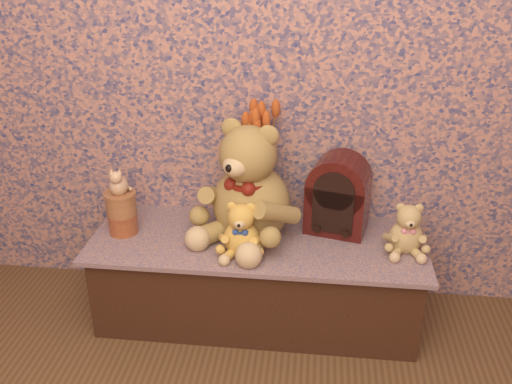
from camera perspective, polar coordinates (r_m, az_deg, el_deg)
display_shelf at (r=2.45m, az=0.13°, el=-8.70°), size 1.39×0.53×0.39m
teddy_large at (r=2.27m, az=-0.46°, el=1.72°), size 0.60×0.64×0.54m
teddy_medium at (r=2.20m, az=-1.46°, el=-3.44°), size 0.19×0.23×0.24m
teddy_small at (r=2.30m, az=15.12°, el=-3.27°), size 0.18×0.22×0.23m
cathedral_radio at (r=2.37m, az=8.35°, el=-0.14°), size 0.28×0.23×0.34m
ceramic_vase at (r=2.46m, az=0.42°, el=-0.96°), size 0.12×0.12×0.18m
dried_stalks at (r=2.34m, az=0.44°, el=5.94°), size 0.31×0.31×0.45m
biscuit_tin_lower at (r=2.44m, az=-13.34°, el=-3.10°), size 0.13×0.13×0.09m
biscuit_tin_upper at (r=2.40m, az=-13.56°, el=-1.17°), size 0.15×0.15×0.10m
cat_figurine at (r=2.35m, az=-13.83°, el=1.23°), size 0.10×0.11×0.12m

